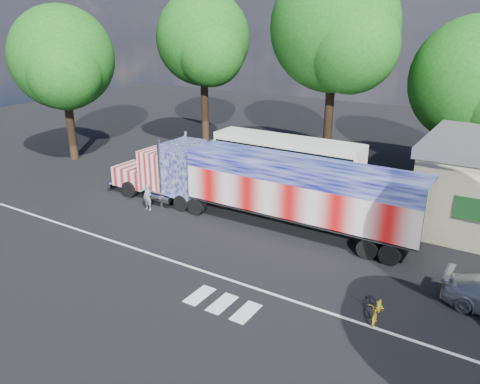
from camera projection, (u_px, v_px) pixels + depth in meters
The scene contains 10 objects.
ground at pixel (211, 240), 25.82m from camera, with size 100.00×100.00×0.00m, color black.
lane_markings at pixel (194, 278), 21.97m from camera, with size 30.00×2.67×0.01m.
semi_truck at pixel (259, 185), 27.47m from camera, with size 21.12×3.34×4.50m.
coach_bus at pixel (286, 159), 34.79m from camera, with size 11.46×2.67×3.33m.
woman at pixel (148, 197), 29.73m from camera, with size 0.62×0.40×1.69m, color slate.
bicycle at pixel (377, 310), 18.81m from camera, with size 0.58×1.67×0.88m, color gold.
tree_ne_a at pixel (477, 82), 32.77m from camera, with size 9.51×9.06×11.95m.
tree_w_a at pixel (63, 59), 38.05m from camera, with size 8.80×8.38×12.76m.
tree_n_mid at pixel (336, 28), 34.95m from camera, with size 10.17×9.68×15.79m.
tree_nw_a at pixel (204, 39), 42.01m from camera, with size 8.84×8.42×14.14m.
Camera 1 is at (13.78, -18.91, 11.36)m, focal length 35.00 mm.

